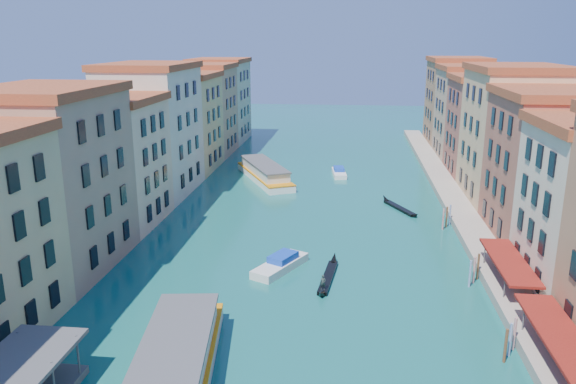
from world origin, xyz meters
TOP-DOWN VIEW (x-y plane):
  - left_bank_palazzos at (-26.00, 64.68)m, footprint 12.80×128.40m
  - right_bank_palazzos at (30.00, 65.00)m, footprint 12.80×128.40m
  - quay at (22.00, 65.00)m, footprint 4.00×140.00m
  - restaurant_awnings at (22.19, 23.00)m, footprint 3.20×44.55m
  - mooring_poles_right at (19.10, 28.80)m, footprint 1.44×54.24m
  - vaporetto_near at (-6.25, 18.02)m, footprint 8.20×23.32m
  - vaporetto_far at (-9.31, 81.24)m, footprint 13.10×20.50m
  - gondola_fore at (3.97, 39.27)m, footprint 1.98×10.97m
  - gondola_far at (13.42, 65.75)m, footprint 5.33×9.69m
  - motorboat_mid at (-1.35, 41.35)m, footprint 5.83×8.25m
  - motorboat_far at (3.96, 86.26)m, footprint 3.02×7.29m

SIDE VIEW (x-z plane):
  - gondola_far at x=13.42m, z-range -0.44..1.04m
  - gondola_fore at x=3.97m, z-range -0.72..1.46m
  - quay at x=22.00m, z-range 0.00..1.00m
  - motorboat_far at x=3.96m, z-range -0.16..1.30m
  - motorboat_mid at x=-1.35m, z-range -0.18..1.47m
  - mooring_poles_right at x=19.10m, z-range -0.30..2.90m
  - vaporetto_far at x=-9.31m, z-range -0.15..2.90m
  - vaporetto_near at x=-6.25m, z-range -0.17..3.23m
  - restaurant_awnings at x=22.19m, z-range 1.43..4.55m
  - left_bank_palazzos at x=-26.00m, z-range -0.79..20.21m
  - right_bank_palazzos at x=30.00m, z-range -0.75..20.25m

